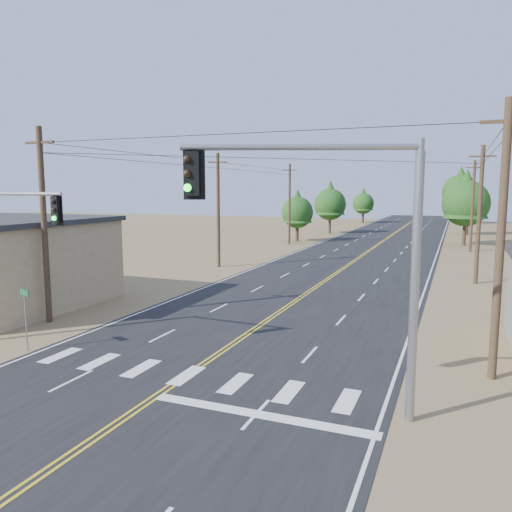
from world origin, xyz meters
The scene contains 16 objects.
ground centered at (0.00, 0.00, 0.00)m, with size 220.00×220.00×0.00m, color olive.
road centered at (0.00, 30.00, 0.01)m, with size 15.00×200.00×0.02m, color black.
utility_pole_left_near centered at (-10.50, 12.00, 5.12)m, with size 1.80×0.30×10.00m.
utility_pole_left_mid centered at (-10.50, 32.00, 5.12)m, with size 1.80×0.30×10.00m.
utility_pole_left_far centered at (-10.50, 52.00, 5.12)m, with size 1.80×0.30×10.00m.
utility_pole_right_near centered at (10.50, 12.00, 5.12)m, with size 1.80×0.30×10.00m.
utility_pole_right_mid centered at (10.50, 32.00, 5.12)m, with size 1.80×0.30×10.00m.
utility_pole_right_far centered at (10.50, 52.00, 5.12)m, with size 1.80×0.30×10.00m.
signal_mast_right centered at (6.15, 6.68, 5.61)m, with size 6.50×2.64×8.29m.
street_sign centered at (-7.80, 8.00, 1.79)m, with size 0.76×0.31×2.68m.
tree_left_near centered at (-10.64, 55.80, 4.25)m, with size 4.17×4.17×6.95m.
tree_left_mid centered at (-9.48, 69.15, 5.03)m, with size 4.93×4.93×8.22m.
tree_left_far centered at (-9.00, 95.71, 4.39)m, with size 4.31×4.31×7.19m.
tree_right_near centered at (9.91, 58.80, 5.72)m, with size 5.61×5.61×9.35m.
tree_right_mid centered at (10.42, 74.57, 4.89)m, with size 4.81×4.81×8.01m.
tree_right_far centered at (9.28, 100.87, 7.05)m, with size 6.91×6.91×11.51m.
Camera 1 is at (9.05, -7.49, 6.89)m, focal length 35.00 mm.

